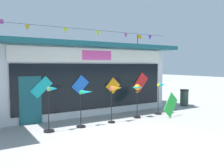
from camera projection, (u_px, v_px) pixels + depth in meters
The scene contains 9 objects.
ground_plane at pixel (128, 141), 7.60m from camera, with size 80.00×80.00×0.00m, color #9E9B99.
kite_shop_building at pixel (80, 78), 13.02m from camera, with size 9.06×5.03×4.58m.
wind_spinner_far_left at pixel (51, 107), 8.65m from camera, with size 0.57×0.39×1.68m.
wind_spinner_left at pixel (84, 103), 9.33m from camera, with size 0.70×0.36×1.48m.
wind_spinner_center_left at pixel (116, 94), 10.06m from camera, with size 0.69×0.30×1.59m.
wind_spinner_center_right at pixel (137, 93), 10.89m from camera, with size 0.33×0.33×1.57m.
wind_spinner_right at pixel (161, 93), 11.79m from camera, with size 0.66×0.35×1.58m.
trash_bin at pixel (184, 97), 14.20m from camera, with size 0.52×0.52×0.99m.
display_kite_on_ground at pixel (171, 105), 11.09m from camera, with size 0.60×0.03×1.09m, color green.
Camera 1 is at (-4.35, -6.04, 2.46)m, focal length 37.73 mm.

